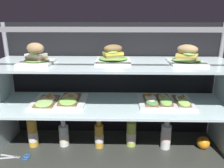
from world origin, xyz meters
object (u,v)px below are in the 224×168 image
at_px(juice_bottle_front_left_end, 166,136).
at_px(kitchen_scissors, 22,157).
at_px(plated_roll_sandwich_mid_left, 113,56).
at_px(open_sandwich_tray_mid_right, 59,101).
at_px(juice_bottle_back_right, 64,136).
at_px(juice_bottle_front_fourth, 33,133).
at_px(plated_roll_sandwich_right_of_center, 36,57).
at_px(open_sandwich_tray_left_of_center, 165,101).
at_px(orange_fruit_beside_bottles, 203,143).
at_px(juice_bottle_near_post, 99,136).
at_px(juice_bottle_front_middle, 131,133).
at_px(plated_roll_sandwich_near_right_corner, 187,57).

xyz_separation_m(juice_bottle_front_left_end, kitchen_scissors, (-0.92, -0.13, -0.08)).
xyz_separation_m(plated_roll_sandwich_mid_left, open_sandwich_tray_mid_right, (-0.34, -0.02, -0.28)).
bearing_deg(juice_bottle_front_left_end, juice_bottle_back_right, 178.44).
xyz_separation_m(open_sandwich_tray_mid_right, juice_bottle_front_fourth, (-0.20, 0.01, -0.24)).
distance_m(plated_roll_sandwich_right_of_center, open_sandwich_tray_left_of_center, 0.82).
xyz_separation_m(juice_bottle_front_fourth, orange_fruit_beside_bottles, (1.15, -0.01, -0.05)).
relative_size(plated_roll_sandwich_right_of_center, orange_fruit_beside_bottles, 2.24).
bearing_deg(orange_fruit_beside_bottles, kitchen_scissors, -173.61).
relative_size(open_sandwich_tray_mid_right, juice_bottle_back_right, 1.76).
bearing_deg(open_sandwich_tray_left_of_center, juice_bottle_front_fourth, 179.83).
bearing_deg(juice_bottle_near_post, orange_fruit_beside_bottles, -0.06).
distance_m(plated_roll_sandwich_mid_left, kitchen_scissors, 0.85).
height_order(open_sandwich_tray_left_of_center, orange_fruit_beside_bottles, open_sandwich_tray_left_of_center).
xyz_separation_m(juice_bottle_front_fourth, juice_bottle_front_left_end, (0.89, -0.01, -0.01)).
height_order(plated_roll_sandwich_right_of_center, kitchen_scissors, plated_roll_sandwich_right_of_center).
relative_size(plated_roll_sandwich_mid_left, kitchen_scissors, 1.04).
height_order(plated_roll_sandwich_right_of_center, plated_roll_sandwich_mid_left, plated_roll_sandwich_right_of_center).
xyz_separation_m(open_sandwich_tray_left_of_center, juice_bottle_front_middle, (-0.20, 0.02, -0.25)).
bearing_deg(juice_bottle_back_right, kitchen_scissors, -147.70).
bearing_deg(open_sandwich_tray_left_of_center, juice_bottle_near_post, -179.56).
relative_size(plated_roll_sandwich_right_of_center, juice_bottle_back_right, 0.97).
xyz_separation_m(plated_roll_sandwich_near_right_corner, juice_bottle_back_right, (-0.77, 0.03, -0.55)).
height_order(juice_bottle_front_middle, kitchen_scissors, juice_bottle_front_middle).
height_order(plated_roll_sandwich_right_of_center, juice_bottle_near_post, plated_roll_sandwich_right_of_center).
bearing_deg(juice_bottle_front_left_end, plated_roll_sandwich_mid_left, 177.38).
bearing_deg(kitchen_scissors, open_sandwich_tray_left_of_center, 8.57).
xyz_separation_m(juice_bottle_front_fourth, juice_bottle_back_right, (0.21, 0.01, -0.02)).
bearing_deg(juice_bottle_front_fourth, plated_roll_sandwich_mid_left, 0.96).
height_order(plated_roll_sandwich_right_of_center, juice_bottle_back_right, plated_roll_sandwich_right_of_center).
relative_size(open_sandwich_tray_left_of_center, juice_bottle_back_right, 1.76).
distance_m(open_sandwich_tray_mid_right, kitchen_scissors, 0.42).
bearing_deg(juice_bottle_front_middle, open_sandwich_tray_mid_right, -175.89).
bearing_deg(plated_roll_sandwich_mid_left, juice_bottle_near_post, -170.95).
height_order(open_sandwich_tray_mid_right, juice_bottle_near_post, open_sandwich_tray_mid_right).
height_order(plated_roll_sandwich_near_right_corner, juice_bottle_near_post, plated_roll_sandwich_near_right_corner).
distance_m(juice_bottle_front_left_end, kitchen_scissors, 0.94).
distance_m(plated_roll_sandwich_mid_left, juice_bottle_front_left_end, 0.64).
bearing_deg(juice_bottle_front_fourth, juice_bottle_front_left_end, -0.45).
height_order(open_sandwich_tray_left_of_center, juice_bottle_near_post, open_sandwich_tray_left_of_center).
bearing_deg(juice_bottle_back_right, juice_bottle_front_left_end, -1.56).
bearing_deg(orange_fruit_beside_bottles, juice_bottle_near_post, 179.94).
distance_m(plated_roll_sandwich_mid_left, open_sandwich_tray_mid_right, 0.44).
bearing_deg(juice_bottle_front_fourth, plated_roll_sandwich_near_right_corner, -1.25).
bearing_deg(orange_fruit_beside_bottles, juice_bottle_front_middle, 176.85).
relative_size(plated_roll_sandwich_right_of_center, open_sandwich_tray_left_of_center, 0.55).
bearing_deg(open_sandwich_tray_mid_right, plated_roll_sandwich_mid_left, 3.77).
bearing_deg(juice_bottle_front_middle, juice_bottle_front_fourth, -178.28).
bearing_deg(open_sandwich_tray_mid_right, juice_bottle_back_right, 70.47).
distance_m(juice_bottle_back_right, kitchen_scissors, 0.29).
bearing_deg(open_sandwich_tray_mid_right, juice_bottle_near_post, 1.79).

